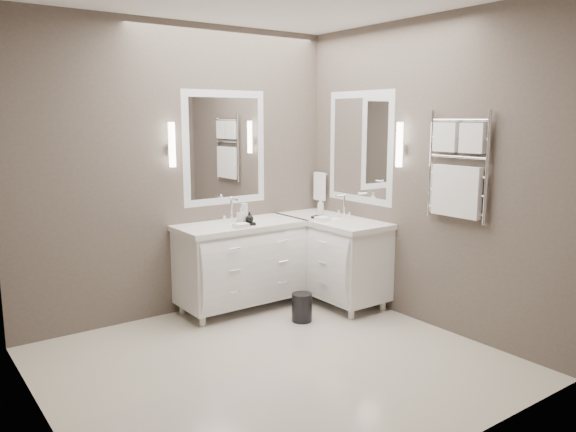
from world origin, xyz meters
TOP-DOWN VIEW (x-y plane):
  - floor at (0.00, 0.00)m, footprint 3.20×3.00m
  - wall_back at (0.00, 1.50)m, footprint 3.20×0.01m
  - wall_front at (0.00, -1.50)m, footprint 3.20×0.01m
  - wall_left at (-1.60, 0.00)m, footprint 0.01×3.00m
  - wall_right at (1.60, 0.00)m, footprint 0.01×3.00m
  - vanity_back at (0.45, 1.23)m, footprint 1.24×0.59m
  - vanity_right at (1.33, 0.90)m, footprint 0.59×1.24m
  - mirror_back at (0.45, 1.49)m, footprint 0.90×0.02m
  - mirror_right at (1.59, 0.80)m, footprint 0.02×0.90m
  - sconce_back at (-0.13, 1.43)m, footprint 0.06×0.06m
  - sconce_right at (1.53, 0.22)m, footprint 0.06×0.06m
  - towel_bar_corner at (1.54, 1.36)m, footprint 0.03×0.22m
  - towel_ladder at (1.55, -0.40)m, footprint 0.06×0.58m
  - waste_bin at (0.71, 0.59)m, footprint 0.24×0.24m
  - amenity_tray_back at (0.43, 1.11)m, footprint 0.19×0.15m
  - amenity_tray_right at (1.22, 0.96)m, footprint 0.16×0.18m
  - water_bottle at (0.51, 1.25)m, footprint 0.07×0.07m
  - soap_bottle_a at (0.40, 1.13)m, footprint 0.07×0.07m
  - soap_bottle_b at (0.46, 1.08)m, footprint 0.10×0.10m
  - soap_bottle_c at (1.22, 0.96)m, footprint 0.08×0.09m

SIDE VIEW (x-z plane):
  - floor at x=0.00m, z-range -0.01..0.00m
  - waste_bin at x=0.71m, z-range 0.00..0.26m
  - vanity_back at x=0.45m, z-range 0.00..0.97m
  - vanity_right at x=1.33m, z-range 0.00..0.97m
  - amenity_tray_right at x=1.22m, z-range 0.85..0.87m
  - amenity_tray_back at x=0.43m, z-range 0.85..0.88m
  - soap_bottle_b at x=0.46m, z-range 0.88..0.97m
  - water_bottle at x=0.51m, z-range 0.85..1.03m
  - soap_bottle_a at x=0.40m, z-range 0.88..1.01m
  - soap_bottle_c at x=1.22m, z-range 0.87..1.06m
  - towel_bar_corner at x=1.54m, z-range 0.97..1.27m
  - wall_back at x=0.00m, z-range 0.00..2.70m
  - wall_front at x=0.00m, z-range 0.00..2.70m
  - wall_left at x=-1.60m, z-range 0.00..2.70m
  - wall_right at x=1.60m, z-range 0.00..2.70m
  - towel_ladder at x=1.55m, z-range 0.94..1.84m
  - mirror_back at x=0.45m, z-range 1.00..2.10m
  - mirror_right at x=1.59m, z-range 1.00..2.10m
  - sconce_back at x=-0.13m, z-range 1.39..1.79m
  - sconce_right at x=1.53m, z-range 1.39..1.79m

